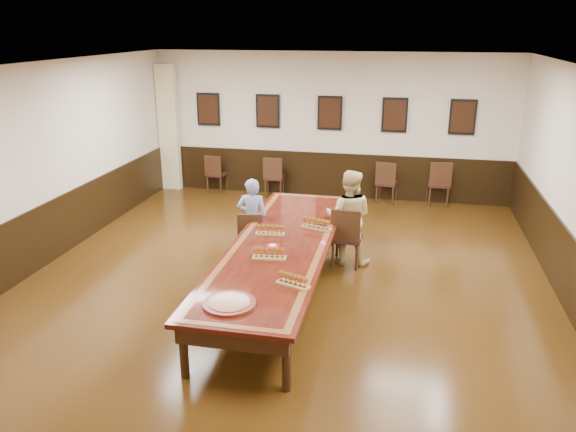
% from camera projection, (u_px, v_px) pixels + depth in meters
% --- Properties ---
extents(floor, '(8.00, 10.00, 0.02)m').
position_uv_depth(floor, '(281.00, 291.00, 8.32)').
color(floor, black).
rests_on(floor, ground).
extents(ceiling, '(8.00, 10.00, 0.02)m').
position_uv_depth(ceiling, '(280.00, 67.00, 7.27)').
color(ceiling, white).
rests_on(ceiling, floor).
extents(wall_back, '(8.00, 0.02, 3.20)m').
position_uv_depth(wall_back, '(330.00, 126.00, 12.43)').
color(wall_back, beige).
rests_on(wall_back, floor).
extents(wall_front, '(8.00, 0.02, 3.20)m').
position_uv_depth(wall_front, '(86.00, 425.00, 3.16)').
color(wall_front, beige).
rests_on(wall_front, floor).
extents(wall_left, '(0.02, 10.00, 3.20)m').
position_uv_depth(wall_left, '(25.00, 172.00, 8.58)').
color(wall_left, beige).
rests_on(wall_left, floor).
extents(chair_man, '(0.46, 0.49, 0.87)m').
position_uv_depth(chair_man, '(252.00, 236.00, 9.24)').
color(chair_man, black).
rests_on(chair_man, floor).
extents(chair_woman, '(0.49, 0.53, 1.00)m').
position_uv_depth(chair_woman, '(347.00, 236.00, 9.06)').
color(chair_woman, black).
rests_on(chair_woman, floor).
extents(spare_chair_a, '(0.47, 0.50, 0.89)m').
position_uv_depth(spare_chair_a, '(217.00, 173.00, 13.13)').
color(spare_chair_a, black).
rests_on(spare_chair_a, floor).
extents(spare_chair_b, '(0.46, 0.50, 0.92)m').
position_uv_depth(spare_chair_b, '(274.00, 176.00, 12.79)').
color(spare_chair_b, black).
rests_on(spare_chair_b, floor).
extents(spare_chair_c, '(0.51, 0.54, 0.93)m').
position_uv_depth(spare_chair_c, '(387.00, 182.00, 12.31)').
color(spare_chair_c, black).
rests_on(spare_chair_c, floor).
extents(spare_chair_d, '(0.51, 0.55, 0.99)m').
position_uv_depth(spare_chair_d, '(438.00, 183.00, 12.13)').
color(spare_chair_d, black).
rests_on(spare_chair_d, floor).
extents(person_man, '(0.54, 0.39, 1.39)m').
position_uv_depth(person_man, '(253.00, 219.00, 9.24)').
color(person_man, '#4657B1').
rests_on(person_man, floor).
extents(person_woman, '(0.81, 0.64, 1.57)m').
position_uv_depth(person_woman, '(349.00, 217.00, 9.06)').
color(person_woman, beige).
rests_on(person_woman, floor).
extents(pink_phone, '(0.10, 0.15, 0.01)m').
position_uv_depth(pink_phone, '(323.00, 243.00, 8.07)').
color(pink_phone, '#FD54B3').
rests_on(pink_phone, conference_table).
extents(curtain, '(0.45, 0.18, 2.90)m').
position_uv_depth(curtain, '(169.00, 128.00, 13.04)').
color(curtain, beige).
rests_on(curtain, floor).
extents(wainscoting, '(8.00, 10.00, 1.00)m').
position_uv_depth(wainscoting, '(281.00, 259.00, 8.15)').
color(wainscoting, black).
rests_on(wainscoting, floor).
extents(conference_table, '(1.40, 5.00, 0.76)m').
position_uv_depth(conference_table, '(281.00, 252.00, 8.12)').
color(conference_table, '#330D08').
rests_on(conference_table, floor).
extents(posters, '(6.14, 0.04, 0.74)m').
position_uv_depth(posters, '(330.00, 113.00, 12.27)').
color(posters, black).
rests_on(posters, wall_back).
extents(flight_a, '(0.44, 0.17, 0.16)m').
position_uv_depth(flight_a, '(270.00, 230.00, 8.37)').
color(flight_a, olive).
rests_on(flight_a, conference_table).
extents(flight_b, '(0.51, 0.29, 0.18)m').
position_uv_depth(flight_b, '(316.00, 224.00, 8.60)').
color(flight_b, olive).
rests_on(flight_b, conference_table).
extents(flight_c, '(0.47, 0.19, 0.17)m').
position_uv_depth(flight_c, '(269.00, 253.00, 7.51)').
color(flight_c, olive).
rests_on(flight_c, conference_table).
extents(flight_d, '(0.45, 0.28, 0.16)m').
position_uv_depth(flight_d, '(293.00, 280.00, 6.73)').
color(flight_d, olive).
rests_on(flight_d, conference_table).
extents(red_plate_grp, '(0.20, 0.20, 0.03)m').
position_uv_depth(red_plate_grp, '(273.00, 246.00, 7.95)').
color(red_plate_grp, '#AD0B31').
rests_on(red_plate_grp, conference_table).
extents(carved_platter, '(0.62, 0.62, 0.05)m').
position_uv_depth(carved_platter, '(229.00, 304.00, 6.28)').
color(carved_platter, '#531710').
rests_on(carved_platter, conference_table).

